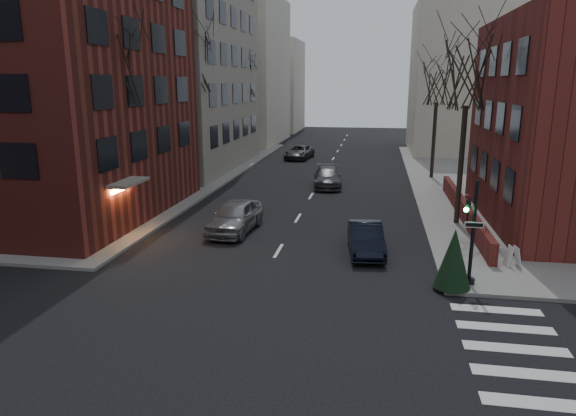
# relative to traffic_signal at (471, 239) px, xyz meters

# --- Properties ---
(ground) EXTENTS (160.00, 160.00, 0.00)m
(ground) POSITION_rel_traffic_signal_xyz_m (-7.94, -8.99, -1.91)
(ground) COLOR black
(ground) RESTS_ON ground
(building_left_brick) EXTENTS (15.00, 15.00, 18.00)m
(building_left_brick) POSITION_rel_traffic_signal_xyz_m (-23.44, 7.51, 7.09)
(building_left_brick) COLOR maroon
(building_left_brick) RESTS_ON ground
(building_left_tan) EXTENTS (18.00, 18.00, 28.00)m
(building_left_tan) POSITION_rel_traffic_signal_xyz_m (-24.94, 25.01, 12.09)
(building_left_tan) COLOR gray
(building_left_tan) RESTS_ON ground
(low_wall_right) EXTENTS (0.35, 16.00, 1.00)m
(low_wall_right) POSITION_rel_traffic_signal_xyz_m (1.36, 10.01, -1.26)
(low_wall_right) COLOR maroon
(low_wall_right) RESTS_ON sidewalk_far_right
(building_distant_la) EXTENTS (14.00, 16.00, 18.00)m
(building_distant_la) POSITION_rel_traffic_signal_xyz_m (-22.94, 46.01, 7.09)
(building_distant_la) COLOR beige
(building_distant_la) RESTS_ON ground
(building_distant_ra) EXTENTS (14.00, 14.00, 16.00)m
(building_distant_ra) POSITION_rel_traffic_signal_xyz_m (7.06, 41.01, 6.09)
(building_distant_ra) COLOR beige
(building_distant_ra) RESTS_ON ground
(building_distant_lb) EXTENTS (10.00, 12.00, 14.00)m
(building_distant_lb) POSITION_rel_traffic_signal_xyz_m (-20.94, 63.01, 5.09)
(building_distant_lb) COLOR beige
(building_distant_lb) RESTS_ON ground
(traffic_signal) EXTENTS (0.76, 0.44, 4.00)m
(traffic_signal) POSITION_rel_traffic_signal_xyz_m (0.00, 0.00, 0.00)
(traffic_signal) COLOR black
(traffic_signal) RESTS_ON sidewalk_far_right
(tree_left_a) EXTENTS (4.18, 4.18, 10.26)m
(tree_left_a) POSITION_rel_traffic_signal_xyz_m (-16.74, 5.01, 6.56)
(tree_left_a) COLOR #2D231C
(tree_left_a) RESTS_ON sidewalk_far_left
(tree_left_b) EXTENTS (4.40, 4.40, 10.80)m
(tree_left_b) POSITION_rel_traffic_signal_xyz_m (-16.74, 17.01, 7.00)
(tree_left_b) COLOR #2D231C
(tree_left_b) RESTS_ON sidewalk_far_left
(tree_left_c) EXTENTS (3.96, 3.96, 9.72)m
(tree_left_c) POSITION_rel_traffic_signal_xyz_m (-16.74, 31.01, 6.12)
(tree_left_c) COLOR #2D231C
(tree_left_c) RESTS_ON sidewalk_far_left
(tree_right_a) EXTENTS (3.96, 3.96, 9.72)m
(tree_right_a) POSITION_rel_traffic_signal_xyz_m (0.86, 9.01, 6.12)
(tree_right_a) COLOR #2D231C
(tree_right_a) RESTS_ON sidewalk_far_right
(tree_right_b) EXTENTS (3.74, 3.74, 9.18)m
(tree_right_b) POSITION_rel_traffic_signal_xyz_m (0.86, 23.01, 5.68)
(tree_right_b) COLOR #2D231C
(tree_right_b) RESTS_ON sidewalk_far_right
(streetlamp_near) EXTENTS (0.36, 0.36, 6.28)m
(streetlamp_near) POSITION_rel_traffic_signal_xyz_m (-16.14, 13.01, 2.33)
(streetlamp_near) COLOR black
(streetlamp_near) RESTS_ON sidewalk_far_left
(streetlamp_far) EXTENTS (0.36, 0.36, 6.28)m
(streetlamp_far) POSITION_rel_traffic_signal_xyz_m (-16.14, 33.01, 2.33)
(streetlamp_far) COLOR black
(streetlamp_far) RESTS_ON sidewalk_far_left
(parked_sedan) EXTENTS (1.93, 4.35, 1.39)m
(parked_sedan) POSITION_rel_traffic_signal_xyz_m (-3.94, 3.36, -1.21)
(parked_sedan) COLOR black
(parked_sedan) RESTS_ON ground
(car_lane_silver) EXTENTS (2.31, 5.01, 1.66)m
(car_lane_silver) POSITION_rel_traffic_signal_xyz_m (-10.76, 5.74, -1.08)
(car_lane_silver) COLOR gray
(car_lane_silver) RESTS_ON ground
(car_lane_gray) EXTENTS (2.52, 5.14, 1.44)m
(car_lane_gray) POSITION_rel_traffic_signal_xyz_m (-7.14, 18.49, -1.19)
(car_lane_gray) COLOR #3B3B40
(car_lane_gray) RESTS_ON ground
(car_lane_far) EXTENTS (2.80, 5.15, 1.37)m
(car_lane_far) POSITION_rel_traffic_signal_xyz_m (-11.39, 32.35, -1.22)
(car_lane_far) COLOR #3C3B40
(car_lane_far) RESTS_ON ground
(sandwich_board) EXTENTS (0.48, 0.60, 0.87)m
(sandwich_board) POSITION_rel_traffic_signal_xyz_m (2.18, 2.28, -1.32)
(sandwich_board) COLOR white
(sandwich_board) RESTS_ON sidewalk_far_right
(evergreen_shrub) EXTENTS (1.53, 1.53, 2.27)m
(evergreen_shrub) POSITION_rel_traffic_signal_xyz_m (-0.64, -0.49, -0.62)
(evergreen_shrub) COLOR black
(evergreen_shrub) RESTS_ON sidewalk_far_right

